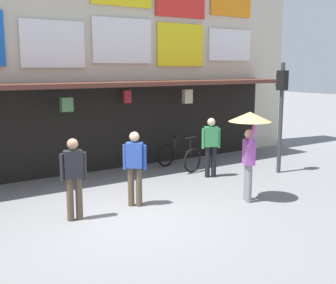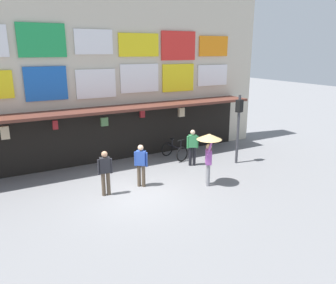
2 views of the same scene
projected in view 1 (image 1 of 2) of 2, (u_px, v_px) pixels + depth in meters
ground_plane at (124, 216)px, 8.99m from camera, size 80.00×80.00×0.00m
shopfront at (45, 35)px, 12.07m from camera, size 18.00×2.60×8.00m
traffic_light_far at (281, 100)px, 12.36m from camera, size 0.33×0.35×3.20m
bicycle_parked at (179, 157)px, 13.01m from camera, size 0.93×1.28×1.05m
pedestrian_in_black at (74, 175)px, 8.59m from camera, size 0.52×0.28×1.68m
pedestrian_with_umbrella at (250, 131)px, 9.71m from camera, size 0.96×0.96×2.08m
pedestrian_in_blue at (211, 144)px, 12.03m from camera, size 0.49×0.35×1.68m
pedestrian_in_yellow at (135, 165)px, 9.48m from camera, size 0.43×0.40×1.68m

